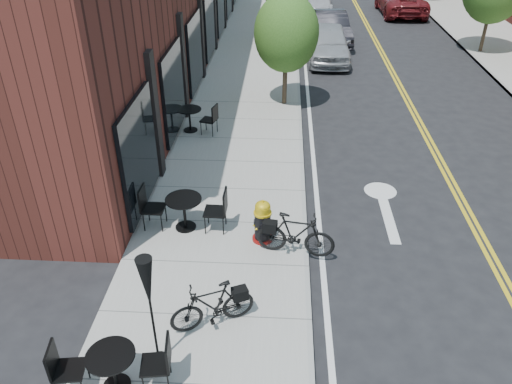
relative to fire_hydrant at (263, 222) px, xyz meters
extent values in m
plane|color=black|center=(1.02, -0.86, -0.62)|extent=(120.00, 120.00, 0.00)
cube|color=#9E9B93|center=(-0.98, 9.14, -0.56)|extent=(4.00, 70.00, 0.12)
cylinder|color=#382B1E|center=(0.42, 8.14, 0.31)|extent=(0.16, 0.16, 1.61)
ellipsoid|color=#2B561B|center=(0.42, 8.14, 1.99)|extent=(2.20, 2.20, 2.64)
cylinder|color=#382B1E|center=(0.42, 16.14, 0.34)|extent=(0.16, 0.16, 1.68)
cylinder|color=#382B1E|center=(9.62, 15.14, 0.41)|extent=(0.16, 0.16, 1.82)
cylinder|color=maroon|center=(0.00, 0.00, -0.46)|extent=(0.47, 0.47, 0.07)
cylinder|color=black|center=(0.00, 0.00, -0.12)|extent=(0.36, 0.36, 0.68)
cylinder|color=gold|center=(0.00, 0.00, 0.23)|extent=(0.41, 0.41, 0.05)
cylinder|color=gold|center=(0.00, 0.00, 0.32)|extent=(0.35, 0.35, 0.16)
ellipsoid|color=gold|center=(0.00, 0.00, 0.41)|extent=(0.34, 0.34, 0.20)
cylinder|color=gold|center=(0.00, 0.00, 0.52)|extent=(0.06, 0.06, 0.07)
imported|color=black|center=(-0.78, -2.57, -0.03)|extent=(1.61, 1.03, 0.94)
imported|color=black|center=(0.72, -0.45, 0.01)|extent=(1.74, 0.74, 1.01)
cylinder|color=black|center=(-2.15, -3.96, -0.13)|extent=(0.07, 0.07, 0.70)
cylinder|color=black|center=(-2.15, -3.96, 0.22)|extent=(0.86, 0.86, 0.03)
cylinder|color=black|center=(-1.80, 0.36, -0.48)|extent=(0.49, 0.49, 0.03)
cylinder|color=black|center=(-1.80, 0.36, -0.10)|extent=(0.07, 0.07, 0.76)
cylinder|color=black|center=(-1.80, 0.36, 0.28)|extent=(0.85, 0.85, 0.03)
cylinder|color=black|center=(-2.58, 5.62, -0.48)|extent=(0.55, 0.55, 0.03)
cylinder|color=black|center=(-2.58, 5.62, -0.13)|extent=(0.08, 0.08, 0.71)
cylinder|color=black|center=(-2.58, 5.62, 0.23)|extent=(0.95, 0.95, 0.03)
cylinder|color=black|center=(-1.59, -3.44, -0.48)|extent=(0.36, 0.36, 0.04)
cylinder|color=black|center=(-1.59, -3.44, 0.60)|extent=(0.04, 0.04, 2.15)
cone|color=black|center=(-1.59, -3.44, 1.25)|extent=(0.26, 0.26, 0.95)
imported|color=#9A9DA2|center=(2.36, 13.72, 0.15)|extent=(1.88, 4.54, 1.54)
imported|color=black|center=(2.62, 16.62, 0.13)|extent=(2.00, 4.63, 1.48)
imported|color=#BCBCC1|center=(2.18, 23.35, 0.12)|extent=(2.31, 5.16, 1.47)
imported|color=maroon|center=(7.32, 23.14, 0.12)|extent=(2.53, 5.36, 1.48)
camera|label=1|loc=(0.36, -8.93, 6.38)|focal=35.00mm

